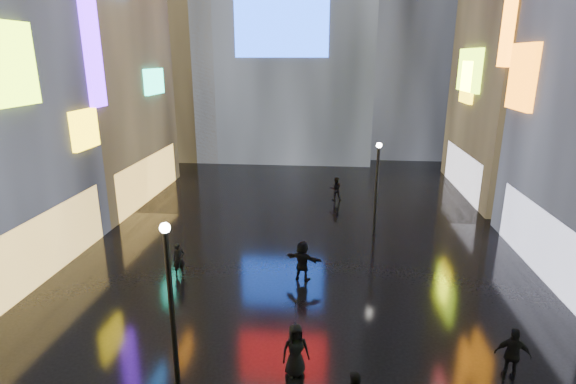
# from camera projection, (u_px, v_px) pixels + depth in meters

# --- Properties ---
(ground) EXTENTS (140.00, 140.00, 0.00)m
(ground) POSITION_uv_depth(u_px,v_px,m) (302.00, 237.00, 24.77)
(ground) COLOR black
(ground) RESTS_ON ground
(building_left_far) EXTENTS (10.28, 12.00, 22.00)m
(building_left_far) POSITION_uv_depth(u_px,v_px,m) (62.00, 34.00, 28.82)
(building_left_far) COLOR black
(building_left_far) RESTS_ON ground
(tower_flank_left) EXTENTS (10.00, 10.00, 26.00)m
(tower_flank_left) POSITION_uv_depth(u_px,v_px,m) (174.00, 20.00, 43.30)
(tower_flank_left) COLOR black
(tower_flank_left) RESTS_ON ground
(lamp_near) EXTENTS (0.30, 0.30, 5.20)m
(lamp_near) POSITION_uv_depth(u_px,v_px,m) (171.00, 296.00, 12.88)
(lamp_near) COLOR black
(lamp_near) RESTS_ON ground
(lamp_far) EXTENTS (0.30, 0.30, 5.20)m
(lamp_far) POSITION_uv_depth(u_px,v_px,m) (377.00, 183.00, 24.38)
(lamp_far) COLOR black
(lamp_far) RESTS_ON ground
(pedestrian_3) EXTENTS (1.09, 0.63, 1.75)m
(pedestrian_3) POSITION_uv_depth(u_px,v_px,m) (513.00, 354.00, 13.62)
(pedestrian_3) COLOR black
(pedestrian_3) RESTS_ON ground
(pedestrian_4) EXTENTS (1.00, 0.81, 1.76)m
(pedestrian_4) POSITION_uv_depth(u_px,v_px,m) (296.00, 350.00, 13.81)
(pedestrian_4) COLOR black
(pedestrian_4) RESTS_ON ground
(pedestrian_5) EXTENTS (1.77, 1.03, 1.82)m
(pedestrian_5) POSITION_uv_depth(u_px,v_px,m) (302.00, 261.00, 19.79)
(pedestrian_5) COLOR black
(pedestrian_5) RESTS_ON ground
(pedestrian_6) EXTENTS (0.68, 0.63, 1.55)m
(pedestrian_6) POSITION_uv_depth(u_px,v_px,m) (179.00, 259.00, 20.23)
(pedestrian_6) COLOR black
(pedestrian_6) RESTS_ON ground
(pedestrian_7) EXTENTS (0.87, 0.72, 1.64)m
(pedestrian_7) POSITION_uv_depth(u_px,v_px,m) (336.00, 189.00, 30.91)
(pedestrian_7) COLOR black
(pedestrian_7) RESTS_ON ground
(umbrella_2) EXTENTS (1.24, 1.24, 0.80)m
(umbrella_2) POSITION_uv_depth(u_px,v_px,m) (296.00, 314.00, 13.44)
(umbrella_2) COLOR black
(umbrella_2) RESTS_ON pedestrian_4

